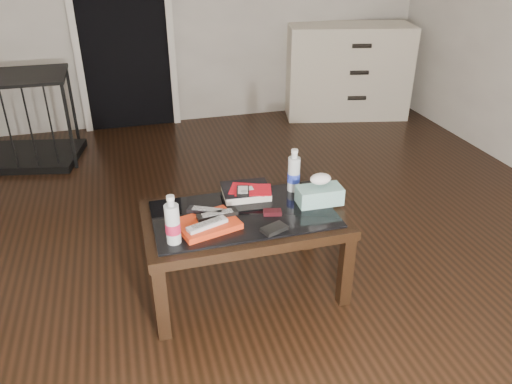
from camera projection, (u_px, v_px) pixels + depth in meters
ground at (230, 262)px, 2.91m from camera, size 5.00×5.00×0.00m
doorway at (121, 17)px, 4.43m from camera, size 0.90×0.08×2.07m
coffee_table at (244, 224)px, 2.53m from camera, size 1.00×0.60×0.46m
dresser at (347, 71)px, 5.00m from camera, size 1.28×0.75×0.90m
pet_crate at (19, 134)px, 4.08m from camera, size 1.00×0.77×0.71m
magazines at (207, 224)px, 2.38m from camera, size 0.33×0.28×0.03m
remote_silver at (207, 224)px, 2.33m from camera, size 0.21×0.11×0.02m
remote_black_front at (217, 214)px, 2.41m from camera, size 0.20×0.07×0.02m
remote_black_back at (208, 211)px, 2.44m from camera, size 0.20×0.14×0.02m
textbook at (246, 191)px, 2.65m from camera, size 0.26×0.21×0.05m
dvd_mailers at (248, 189)px, 2.62m from camera, size 0.23×0.20×0.01m
ipod at (243, 191)px, 2.58m from camera, size 0.09×0.12×0.02m
flip_phone at (272, 212)px, 2.48m from camera, size 0.10×0.07×0.02m
wallet at (274, 229)px, 2.35m from camera, size 0.14×0.11×0.02m
water_bottle_left at (172, 219)px, 2.21m from camera, size 0.08×0.08×0.24m
water_bottle_right at (294, 170)px, 2.66m from camera, size 0.08×0.08×0.24m
tissue_box at (319, 195)px, 2.57m from camera, size 0.23×0.13×0.09m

